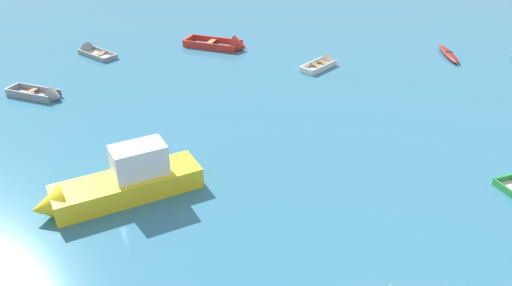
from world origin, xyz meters
TOP-DOWN VIEW (x-y plane):
  - rowboat_grey_back_row_left at (-12.25, 30.27)m, footprint 3.26×2.67m
  - rowboat_red_back_row_right at (-3.14, 32.02)m, footprint 4.60×2.54m
  - motor_launch_yellow_cluster_inner at (-4.77, 14.27)m, footprint 6.00×4.69m
  - rowboat_white_outer_right at (3.31, 29.45)m, footprint 2.48×2.88m
  - kayak_maroon_near_left at (11.38, 31.87)m, footprint 0.88×3.59m
  - rowboat_grey_far_left at (-11.77, 22.88)m, footprint 3.45×1.82m

SIDE VIEW (x-z plane):
  - rowboat_grey_back_row_left at x=-12.25m, z-range -0.37..0.64m
  - rowboat_white_outer_right at x=3.31m, z-range -0.32..0.63m
  - kayak_maroon_near_left at x=11.38m, z-range -0.01..0.33m
  - rowboat_grey_far_left at x=-11.77m, z-range -0.30..0.65m
  - rowboat_red_back_row_right at x=-3.14m, z-range -0.49..0.91m
  - motor_launch_yellow_cluster_inner at x=-4.77m, z-range -0.48..1.79m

